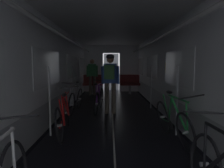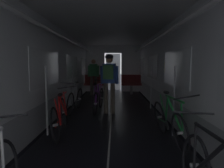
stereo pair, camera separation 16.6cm
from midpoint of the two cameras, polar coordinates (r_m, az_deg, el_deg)
train_car_shell at (r=5.55m, az=-0.71°, el=8.16°), size 3.14×12.34×2.57m
bench_seat_far_left at (r=10.10m, az=-5.77°, el=0.44°), size 0.98×0.51×0.95m
bench_seat_far_right at (r=10.10m, az=4.46°, el=0.45°), size 0.98×0.51×0.95m
bicycle_silver at (r=6.28m, az=-10.74°, el=-4.31°), size 0.44×1.69×0.95m
bicycle_red at (r=4.39m, az=-14.39°, el=-8.57°), size 0.44×1.69×0.96m
bicycle_green at (r=4.04m, az=15.31°, el=-9.83°), size 0.51×1.70×0.96m
person_cyclist_aisle at (r=5.94m, az=-1.33°, el=1.93°), size 0.55×0.42×1.73m
bicycle_purple_in_aisle at (r=6.29m, az=-4.38°, el=-4.20°), size 0.44×1.69×0.94m
person_standing_near_bench at (r=9.70m, az=-5.97°, el=2.65°), size 0.53×0.23×1.69m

